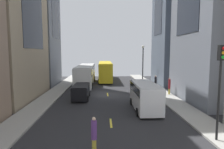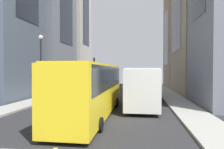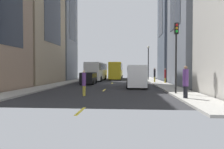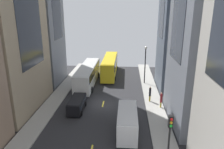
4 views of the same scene
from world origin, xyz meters
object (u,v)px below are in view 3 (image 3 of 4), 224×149
object	(u,v)px
pedestrian_walking_far	(155,74)
delivery_van_white	(136,75)
city_bus_white	(97,70)
pedestrian_waiting_curb	(165,75)
pedestrian_crossing_mid	(186,81)
traffic_light_near_corner	(176,44)
pedestrian_crossing_near	(84,82)
car_black_0	(89,77)
streetcar_yellow	(116,69)

from	to	relation	value
pedestrian_walking_far	delivery_van_white	bearing A→B (deg)	24.08
city_bus_white	pedestrian_waiting_curb	size ratio (longest dim) A/B	5.93
pedestrian_crossing_mid	traffic_light_near_corner	xyz separation A→B (m)	(-0.01, 2.73, 2.83)
pedestrian_crossing_near	pedestrian_waiting_curb	bearing A→B (deg)	69.97
car_black_0	pedestrian_walking_far	xyz separation A→B (m)	(9.79, 3.27, 0.34)
pedestrian_walking_far	traffic_light_near_corner	distance (m)	15.39
pedestrian_walking_far	pedestrian_crossing_near	bearing A→B (deg)	20.16
city_bus_white	pedestrian_crossing_mid	bearing A→B (deg)	-68.31
city_bus_white	delivery_van_white	size ratio (longest dim) A/B	2.12
car_black_0	pedestrian_crossing_mid	world-z (taller)	pedestrian_crossing_mid
pedestrian_crossing_near	pedestrian_crossing_mid	bearing A→B (deg)	-0.92
pedestrian_crossing_mid	delivery_van_white	bearing A→B (deg)	142.49
traffic_light_near_corner	pedestrian_walking_far	bearing A→B (deg)	88.94
streetcar_yellow	delivery_van_white	world-z (taller)	streetcar_yellow
streetcar_yellow	delivery_van_white	distance (m)	21.28
car_black_0	pedestrian_walking_far	distance (m)	10.33
streetcar_yellow	traffic_light_near_corner	distance (m)	28.78
streetcar_yellow	traffic_light_near_corner	bearing A→B (deg)	-77.04
car_black_0	pedestrian_waiting_curb	bearing A→B (deg)	7.09
car_black_0	city_bus_white	bearing A→B (deg)	91.85
pedestrian_crossing_near	pedestrian_crossing_mid	world-z (taller)	pedestrian_crossing_mid
delivery_van_white	traffic_light_near_corner	xyz separation A→B (m)	(2.93, -7.00, 2.63)
city_bus_white	traffic_light_near_corner	size ratio (longest dim) A/B	2.21
traffic_light_near_corner	pedestrian_crossing_near	bearing A→B (deg)	-172.26
car_black_0	pedestrian_walking_far	world-z (taller)	pedestrian_walking_far
pedestrian_crossing_mid	traffic_light_near_corner	bearing A→B (deg)	125.91
city_bus_white	traffic_light_near_corner	world-z (taller)	traffic_light_near_corner
traffic_light_near_corner	streetcar_yellow	bearing A→B (deg)	102.96
delivery_van_white	car_black_0	bearing A→B (deg)	143.59
city_bus_white	pedestrian_waiting_curb	distance (m)	14.41
car_black_0	pedestrian_walking_far	bearing A→B (deg)	18.48
city_bus_white	traffic_light_near_corner	xyz separation A→B (m)	(9.84, -22.03, 2.14)
streetcar_yellow	traffic_light_near_corner	world-z (taller)	traffic_light_near_corner
streetcar_yellow	delivery_van_white	bearing A→B (deg)	-80.49
city_bus_white	streetcar_yellow	size ratio (longest dim) A/B	1.05
pedestrian_crossing_near	traffic_light_near_corner	world-z (taller)	traffic_light_near_corner
streetcar_yellow	pedestrian_walking_far	world-z (taller)	streetcar_yellow
pedestrian_waiting_curb	pedestrian_crossing_near	bearing A→B (deg)	-164.10
streetcar_yellow	pedestrian_crossing_near	bearing A→B (deg)	-91.90
streetcar_yellow	pedestrian_waiting_curb	world-z (taller)	streetcar_yellow
streetcar_yellow	pedestrian_crossing_near	distance (m)	29.02
city_bus_white	pedestrian_waiting_curb	bearing A→B (deg)	-37.64
pedestrian_waiting_curb	pedestrian_crossing_near	size ratio (longest dim) A/B	1.05
pedestrian_waiting_curb	traffic_light_near_corner	size ratio (longest dim) A/B	0.37
city_bus_white	delivery_van_white	world-z (taller)	city_bus_white
delivery_van_white	pedestrian_walking_far	bearing A→B (deg)	68.47
streetcar_yellow	car_black_0	world-z (taller)	streetcar_yellow
car_black_0	pedestrian_crossing_near	bearing A→B (deg)	-80.70
traffic_light_near_corner	car_black_0	bearing A→B (deg)	128.72
pedestrian_walking_far	traffic_light_near_corner	size ratio (longest dim) A/B	0.39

